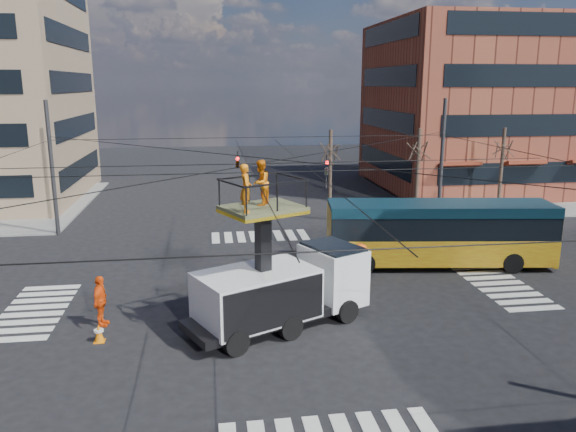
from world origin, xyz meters
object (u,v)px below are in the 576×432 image
(city_bus, at_px, (439,232))
(worker_ground, at_px, (101,301))
(flagger, at_px, (360,264))
(traffic_cone, at_px, (99,333))
(utility_truck, at_px, (282,273))

(city_bus, distance_m, worker_ground, 16.20)
(worker_ground, distance_m, flagger, 11.16)
(city_bus, distance_m, traffic_cone, 16.60)
(traffic_cone, bearing_deg, city_bus, 23.09)
(traffic_cone, height_order, worker_ground, worker_ground)
(utility_truck, xyz_separation_m, worker_ground, (-6.73, 0.92, -1.09))
(worker_ground, bearing_deg, city_bus, -63.35)
(traffic_cone, bearing_deg, worker_ground, 95.80)
(utility_truck, relative_size, flagger, 3.78)
(utility_truck, bearing_deg, traffic_cone, 158.34)
(city_bus, height_order, flagger, city_bus)
(worker_ground, relative_size, flagger, 1.01)
(city_bus, bearing_deg, worker_ground, -154.01)
(traffic_cone, xyz_separation_m, worker_ground, (-0.14, 1.40, 0.65))
(worker_ground, bearing_deg, traffic_cone, -165.86)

